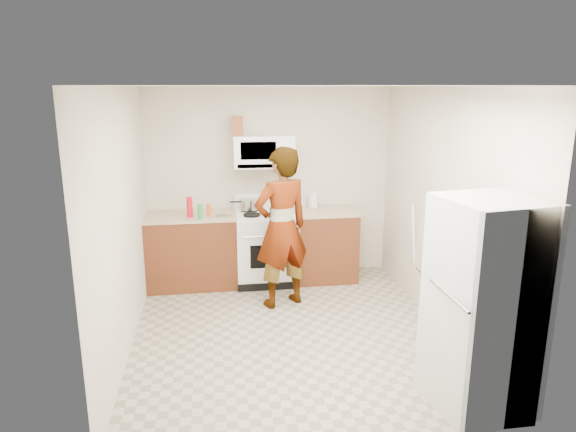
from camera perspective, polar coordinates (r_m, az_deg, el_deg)
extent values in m
plane|color=gray|center=(5.51, 0.26, -12.72)|extent=(3.60, 3.60, 0.00)
cube|color=beige|center=(6.80, -2.03, 3.64)|extent=(3.20, 0.02, 2.50)
cube|color=beige|center=(5.53, 16.78, 0.58)|extent=(0.02, 3.60, 2.50)
cube|color=#622C17|center=(6.67, -10.60, -3.90)|extent=(1.12, 0.62, 0.90)
cube|color=tan|center=(6.55, -10.78, -0.01)|extent=(1.14, 0.64, 0.03)
cube|color=#622C17|center=(6.82, 4.02, -3.29)|extent=(0.80, 0.62, 0.90)
cube|color=tan|center=(6.69, 4.08, 0.53)|extent=(0.82, 0.64, 0.03)
cube|color=white|center=(6.68, -2.51, -3.63)|extent=(0.76, 0.65, 0.90)
cube|color=white|center=(6.56, -2.56, 0.24)|extent=(0.76, 0.62, 0.03)
cube|color=white|center=(6.81, -2.82, 1.75)|extent=(0.76, 0.08, 0.20)
cube|color=white|center=(6.55, -2.76, 7.20)|extent=(0.76, 0.38, 0.40)
imported|color=tan|center=(5.84, -0.72, -1.34)|extent=(0.80, 0.67, 1.86)
cube|color=silver|center=(4.29, 20.94, -9.31)|extent=(0.80, 0.80, 1.70)
cylinder|color=silver|center=(6.86, 2.82, 1.72)|extent=(0.14, 0.14, 0.16)
cube|color=brown|center=(6.48, -5.66, 9.92)|extent=(0.14, 0.14, 0.24)
cylinder|color=#ABABB0|center=(6.63, -4.36, 1.28)|extent=(0.29, 0.29, 0.13)
cube|color=silver|center=(6.46, -0.72, 0.40)|extent=(0.26, 0.17, 0.05)
cylinder|color=red|center=(6.41, -10.87, 0.97)|extent=(0.08, 0.08, 0.25)
cylinder|color=#D74F17|center=(6.42, -8.78, 0.66)|extent=(0.06, 0.06, 0.15)
cylinder|color=#1A912E|center=(6.29, -9.75, 0.49)|extent=(0.07, 0.07, 0.18)
cylinder|color=white|center=(6.43, -7.20, 0.09)|extent=(0.27, 0.27, 0.01)
cylinder|color=white|center=(6.28, 13.85, -3.87)|extent=(0.20, 0.18, 1.17)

